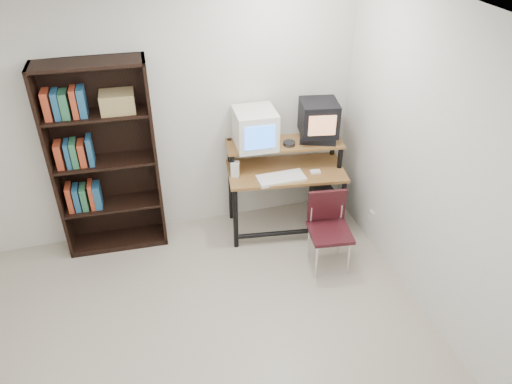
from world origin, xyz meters
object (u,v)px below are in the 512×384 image
object	(u,v)px
computer_desk	(285,173)
crt_monitor	(255,129)
bookshelf	(104,158)
crt_tv	(319,118)
pc_tower	(325,208)
school_chair	(329,223)

from	to	relation	value
computer_desk	crt_monitor	world-z (taller)	crt_monitor
bookshelf	crt_tv	bearing A→B (deg)	-1.54
crt_tv	pc_tower	size ratio (longest dim) A/B	0.93
crt_monitor	school_chair	size ratio (longest dim) A/B	0.55
pc_tower	crt_monitor	bearing A→B (deg)	161.61
crt_monitor	pc_tower	bearing A→B (deg)	-14.36
crt_tv	school_chair	size ratio (longest dim) A/B	0.54
crt_monitor	bookshelf	bearing A→B (deg)	178.56
computer_desk	bookshelf	size ratio (longest dim) A/B	0.64
crt_monitor	school_chair	distance (m)	1.17
school_chair	crt_tv	bearing A→B (deg)	86.93
crt_monitor	bookshelf	world-z (taller)	bookshelf
computer_desk	pc_tower	bearing A→B (deg)	-2.46
school_chair	bookshelf	world-z (taller)	bookshelf
crt_monitor	pc_tower	size ratio (longest dim) A/B	0.94
computer_desk	bookshelf	xyz separation A→B (m)	(-1.74, 0.24, 0.31)
computer_desk	school_chair	distance (m)	0.73
school_chair	bookshelf	xyz separation A→B (m)	(-1.96, 0.90, 0.52)
crt_monitor	school_chair	xyz separation A→B (m)	(0.50, -0.80, -0.69)
crt_tv	pc_tower	xyz separation A→B (m)	(0.08, -0.16, -1.01)
pc_tower	bookshelf	distance (m)	2.34
computer_desk	crt_monitor	size ratio (longest dim) A/B	2.94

